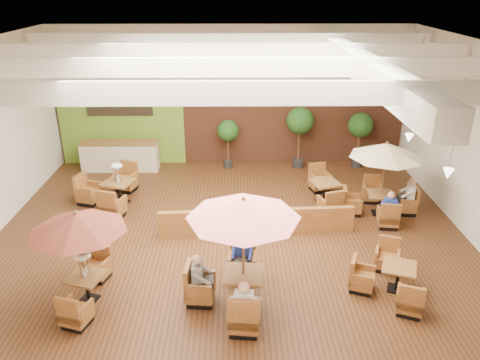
{
  "coord_description": "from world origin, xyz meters",
  "views": [
    {
      "loc": [
        0.14,
        -12.37,
        7.05
      ],
      "look_at": [
        0.3,
        0.5,
        1.5
      ],
      "focal_mm": 35.0,
      "sensor_mm": 36.0,
      "label": 1
    }
  ],
  "objects_px": {
    "table_5": "(324,193)",
    "topiary_0": "(228,133)",
    "table_1": "(240,229)",
    "diner_2": "(200,275)",
    "service_counter": "(120,156)",
    "table_3": "(111,191)",
    "topiary_1": "(300,123)",
    "table_4": "(387,278)",
    "topiary_2": "(360,127)",
    "diner_1": "(242,252)",
    "table_2": "(385,165)",
    "table_0": "(79,234)",
    "diner_4": "(409,192)",
    "diner_0": "(244,302)",
    "diner_3": "(390,205)",
    "booth_divider": "(257,222)"
  },
  "relations": [
    {
      "from": "table_4",
      "to": "topiary_0",
      "type": "height_order",
      "value": "topiary_0"
    },
    {
      "from": "topiary_2",
      "to": "diner_1",
      "type": "distance_m",
      "value": 9.03
    },
    {
      "from": "diner_4",
      "to": "table_3",
      "type": "bearing_deg",
      "value": 97.91
    },
    {
      "from": "topiary_1",
      "to": "service_counter",
      "type": "bearing_deg",
      "value": -178.39
    },
    {
      "from": "table_1",
      "to": "diner_0",
      "type": "height_order",
      "value": "table_1"
    },
    {
      "from": "diner_3",
      "to": "table_1",
      "type": "bearing_deg",
      "value": -131.54
    },
    {
      "from": "table_1",
      "to": "diner_2",
      "type": "distance_m",
      "value": 1.53
    },
    {
      "from": "table_0",
      "to": "diner_1",
      "type": "height_order",
      "value": "table_0"
    },
    {
      "from": "diner_0",
      "to": "diner_2",
      "type": "bearing_deg",
      "value": 140.24
    },
    {
      "from": "table_0",
      "to": "topiary_0",
      "type": "bearing_deg",
      "value": 86.6
    },
    {
      "from": "diner_2",
      "to": "booth_divider",
      "type": "bearing_deg",
      "value": 155.87
    },
    {
      "from": "diner_4",
      "to": "booth_divider",
      "type": "bearing_deg",
      "value": 117.32
    },
    {
      "from": "diner_1",
      "to": "diner_4",
      "type": "height_order",
      "value": "diner_4"
    },
    {
      "from": "topiary_1",
      "to": "diner_2",
      "type": "height_order",
      "value": "topiary_1"
    },
    {
      "from": "topiary_2",
      "to": "diner_2",
      "type": "xyz_separation_m",
      "value": [
        -5.79,
        -8.61,
        -0.9
      ]
    },
    {
      "from": "table_3",
      "to": "diner_4",
      "type": "bearing_deg",
      "value": 12.64
    },
    {
      "from": "table_5",
      "to": "topiary_0",
      "type": "height_order",
      "value": "topiary_0"
    },
    {
      "from": "table_3",
      "to": "table_4",
      "type": "xyz_separation_m",
      "value": [
        7.89,
        -4.93,
        -0.14
      ]
    },
    {
      "from": "table_1",
      "to": "table_2",
      "type": "relative_size",
      "value": 1.11
    },
    {
      "from": "service_counter",
      "to": "diner_4",
      "type": "bearing_deg",
      "value": -21.26
    },
    {
      "from": "table_0",
      "to": "diner_1",
      "type": "relative_size",
      "value": 3.21
    },
    {
      "from": "table_0",
      "to": "table_5",
      "type": "relative_size",
      "value": 0.89
    },
    {
      "from": "table_2",
      "to": "booth_divider",
      "type": "bearing_deg",
      "value": -155.19
    },
    {
      "from": "table_1",
      "to": "topiary_0",
      "type": "relative_size",
      "value": 1.4
    },
    {
      "from": "service_counter",
      "to": "diner_2",
      "type": "height_order",
      "value": "diner_2"
    },
    {
      "from": "service_counter",
      "to": "table_3",
      "type": "bearing_deg",
      "value": -83.23
    },
    {
      "from": "service_counter",
      "to": "booth_divider",
      "type": "distance_m",
      "value": 7.35
    },
    {
      "from": "diner_1",
      "to": "diner_2",
      "type": "distance_m",
      "value": 1.43
    },
    {
      "from": "table_2",
      "to": "table_3",
      "type": "bearing_deg",
      "value": -178.14
    },
    {
      "from": "topiary_1",
      "to": "diner_2",
      "type": "relative_size",
      "value": 3.0
    },
    {
      "from": "table_3",
      "to": "diner_0",
      "type": "relative_size",
      "value": 3.45
    },
    {
      "from": "table_4",
      "to": "diner_1",
      "type": "xyz_separation_m",
      "value": [
        -3.53,
        0.59,
        0.42
      ]
    },
    {
      "from": "service_counter",
      "to": "topiary_0",
      "type": "xyz_separation_m",
      "value": [
        4.29,
        0.2,
        0.89
      ]
    },
    {
      "from": "service_counter",
      "to": "table_5",
      "type": "bearing_deg",
      "value": -22.28
    },
    {
      "from": "table_3",
      "to": "diner_3",
      "type": "xyz_separation_m",
      "value": [
        8.87,
        -1.78,
        0.28
      ]
    },
    {
      "from": "diner_3",
      "to": "diner_2",
      "type": "bearing_deg",
      "value": -136.58
    },
    {
      "from": "topiary_2",
      "to": "diner_1",
      "type": "xyz_separation_m",
      "value": [
        -4.79,
        -7.61,
        -0.93
      ]
    },
    {
      "from": "service_counter",
      "to": "table_5",
      "type": "distance_m",
      "value": 8.21
    },
    {
      "from": "topiary_0",
      "to": "topiary_1",
      "type": "relative_size",
      "value": 0.8
    },
    {
      "from": "booth_divider",
      "to": "diner_0",
      "type": "height_order",
      "value": "diner_0"
    },
    {
      "from": "table_0",
      "to": "table_4",
      "type": "xyz_separation_m",
      "value": [
        7.2,
        0.32,
        -1.49
      ]
    },
    {
      "from": "table_4",
      "to": "diner_3",
      "type": "xyz_separation_m",
      "value": [
        0.98,
        3.15,
        0.42
      ]
    },
    {
      "from": "diner_4",
      "to": "table_2",
      "type": "bearing_deg",
      "value": 103.04
    },
    {
      "from": "table_2",
      "to": "diner_4",
      "type": "height_order",
      "value": "table_2"
    },
    {
      "from": "diner_0",
      "to": "diner_2",
      "type": "xyz_separation_m",
      "value": [
        -1.01,
        1.01,
        -0.01
      ]
    },
    {
      "from": "booth_divider",
      "to": "diner_2",
      "type": "bearing_deg",
      "value": -117.92
    },
    {
      "from": "table_2",
      "to": "topiary_0",
      "type": "distance_m",
      "value": 6.46
    },
    {
      "from": "table_4",
      "to": "table_5",
      "type": "xyz_separation_m",
      "value": [
        -0.66,
        4.89,
        0.05
      ]
    },
    {
      "from": "table_4",
      "to": "diner_0",
      "type": "xyz_separation_m",
      "value": [
        -3.53,
        -1.43,
        0.45
      ]
    },
    {
      "from": "booth_divider",
      "to": "table_2",
      "type": "height_order",
      "value": "table_2"
    }
  ]
}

